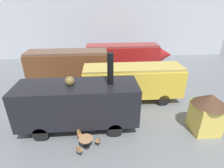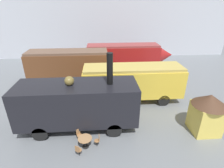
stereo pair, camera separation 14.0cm
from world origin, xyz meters
The scene contains 12 objects.
ground_plane centered at (0.00, 0.00, 0.00)m, with size 80.00×80.00×0.00m, color slate.
backdrop_wall centered at (0.00, 15.72, 4.50)m, with size 44.00×0.15×9.00m.
streamlined_locomotive centered at (3.86, 8.65, 2.21)m, with size 11.47×2.53×3.63m.
passenger_coach_wooden centered at (-3.52, 4.64, 2.35)m, with size 8.59×2.52×3.95m.
passenger_coach_vintage centered at (2.89, 0.65, 2.04)m, with size 9.00×2.62×3.44m.
steam_locomotive centered at (-1.74, -3.02, 2.11)m, with size 8.40×2.78×5.67m.
cafe_table_near centered at (-1.19, -5.17, 0.58)m, with size 0.91×0.91×0.73m.
cafe_chair_0 centered at (-1.65, -4.48, 0.51)m, with size 0.40×0.40×0.87m.
cafe_chair_1 centered at (-1.56, -5.91, 0.51)m, with size 0.39×0.40×0.87m.
cafe_chair_2 centered at (-0.36, -5.11, 0.51)m, with size 0.36×0.36×0.87m.
visitor_person centered at (2.31, -1.08, 0.84)m, with size 0.34×0.34×1.55m.
ticket_kiosk centered at (7.28, -4.18, 1.67)m, with size 2.34×2.34×3.00m.
Camera 2 is at (-0.09, -13.87, 8.56)m, focal length 28.00 mm.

